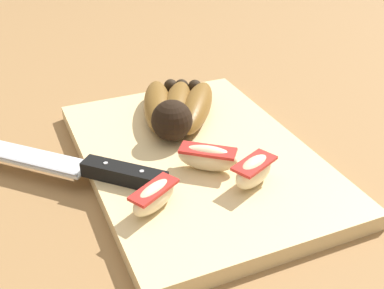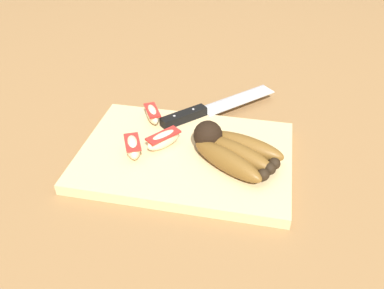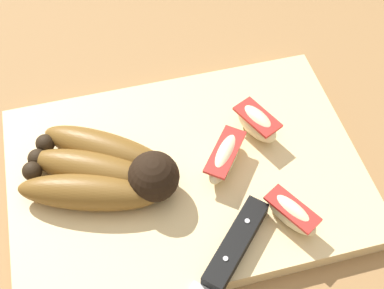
% 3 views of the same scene
% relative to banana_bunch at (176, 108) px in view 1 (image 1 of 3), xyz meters
% --- Properties ---
extents(ground_plane, '(6.00, 6.00, 0.00)m').
position_rel_banana_bunch_xyz_m(ground_plane, '(-0.10, -0.01, -0.04)').
color(ground_plane, olive).
extents(cutting_board, '(0.38, 0.27, 0.02)m').
position_rel_banana_bunch_xyz_m(cutting_board, '(-0.08, 0.01, -0.03)').
color(cutting_board, '#DBBC84').
rests_on(cutting_board, ground_plane).
extents(banana_bunch, '(0.17, 0.14, 0.05)m').
position_rel_banana_bunch_xyz_m(banana_bunch, '(0.00, 0.00, 0.00)').
color(banana_bunch, black).
rests_on(banana_bunch, cutting_board).
extents(chefs_knife, '(0.22, 0.22, 0.02)m').
position_rel_banana_bunch_xyz_m(chefs_knife, '(-0.07, 0.14, -0.01)').
color(chefs_knife, silver).
rests_on(chefs_knife, cutting_board).
extents(apple_wedge_near, '(0.05, 0.06, 0.03)m').
position_rel_banana_bunch_xyz_m(apple_wedge_near, '(-0.17, -0.02, -0.00)').
color(apple_wedge_near, beige).
rests_on(apple_wedge_near, cutting_board).
extents(apple_wedge_middle, '(0.05, 0.06, 0.03)m').
position_rel_banana_bunch_xyz_m(apple_wedge_middle, '(-0.17, 0.09, -0.00)').
color(apple_wedge_middle, beige).
rests_on(apple_wedge_middle, cutting_board).
extents(apple_wedge_far, '(0.06, 0.07, 0.03)m').
position_rel_banana_bunch_xyz_m(apple_wedge_far, '(-0.12, 0.01, -0.00)').
color(apple_wedge_far, beige).
rests_on(apple_wedge_far, cutting_board).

